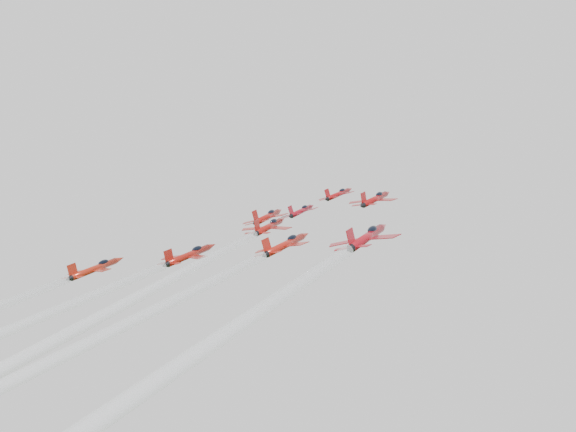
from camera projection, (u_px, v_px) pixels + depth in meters
The scene contains 7 objects.
jet_lead at pixel (339, 194), 146.01m from camera, with size 9.20×12.13×6.53m.
jet_row2_left at pixel (268, 216), 134.02m from camera, with size 10.54×13.90×7.48m.
jet_row2_center at pixel (302, 211), 131.02m from camera, with size 8.53×11.25×6.05m.
jet_row2_right at pixel (375, 199), 123.98m from camera, with size 9.97×13.15×7.07m.
jet_center at pixel (78, 318), 77.65m from camera, with size 9.94×97.72×47.51m.
jet_rear_right at pixel (50, 375), 56.87m from camera, with size 9.42×92.60×45.02m.
jet_rear_farright at pixel (111, 417), 44.06m from camera, with size 10.44×102.61×49.89m.
Camera 1 is at (59.11, -98.42, 102.41)m, focal length 40.00 mm.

